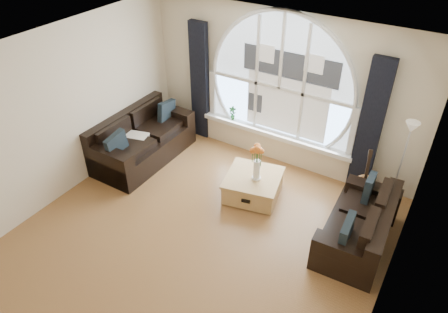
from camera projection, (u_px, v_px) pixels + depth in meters
ground at (191, 247)px, 5.94m from camera, size 5.00×5.50×0.01m
ceiling at (180, 70)px, 4.40m from camera, size 5.00×5.50×0.01m
wall_back at (280, 90)px, 7.09m from camera, size 5.00×0.01×2.70m
wall_left at (52, 120)px, 6.24m from camera, size 0.01×5.50×2.70m
wall_right at (392, 251)px, 4.09m from camera, size 0.01×5.50×2.70m
attic_slope at (383, 160)px, 3.65m from camera, size 0.92×5.50×0.72m
arched_window at (281, 75)px, 6.91m from camera, size 2.60×0.06×2.15m
window_sill at (275, 134)px, 7.50m from camera, size 2.90×0.22×0.08m
window_frame at (280, 76)px, 6.89m from camera, size 2.76×0.08×2.15m
neighbor_house at (288, 84)px, 6.91m from camera, size 1.70×0.02×1.50m
curtain_left at (200, 82)px, 7.81m from camera, size 0.35×0.12×2.30m
curtain_right at (370, 128)px, 6.43m from camera, size 0.35×0.12×2.30m
sofa_left at (143, 140)px, 7.55m from camera, size 0.97×1.95×0.87m
sofa_right at (359, 221)px, 5.80m from camera, size 0.89×1.66×0.72m
coffee_chest at (253, 185)px, 6.77m from camera, size 1.04×1.04×0.42m
throw_blanket at (129, 142)px, 7.31m from camera, size 0.67×0.67×0.10m
vase_flowers at (257, 159)px, 6.40m from camera, size 0.24×0.24×0.70m
floor_lamp at (399, 169)px, 6.14m from camera, size 0.24×0.24×1.60m
guitar at (366, 175)px, 6.47m from camera, size 0.42×0.35×1.06m
potted_plant at (232, 113)px, 7.78m from camera, size 0.17×0.14×0.27m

